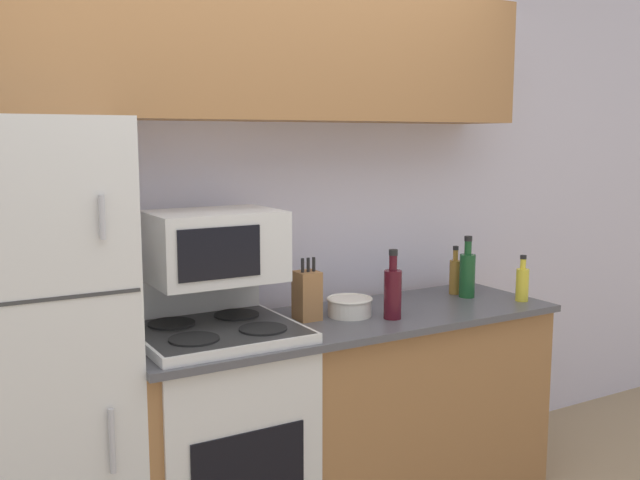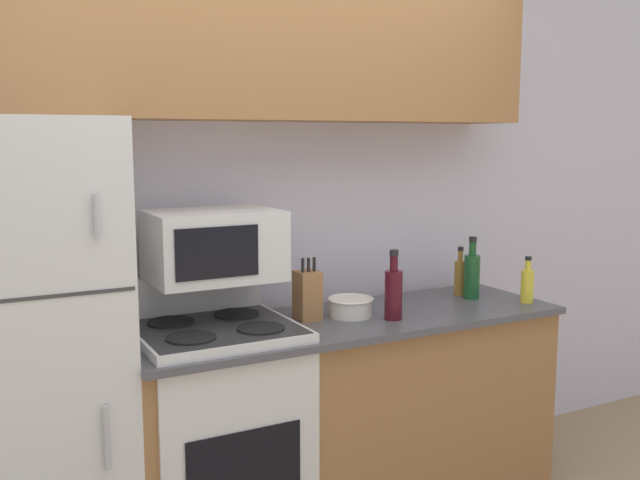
{
  "view_description": "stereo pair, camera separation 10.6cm",
  "coord_description": "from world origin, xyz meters",
  "px_view_note": "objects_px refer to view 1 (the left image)",
  "views": [
    {
      "loc": [
        -1.27,
        -2.26,
        1.68
      ],
      "look_at": [
        0.2,
        0.26,
        1.26
      ],
      "focal_mm": 40.0,
      "sensor_mm": 36.0,
      "label": 1
    },
    {
      "loc": [
        -1.18,
        -2.31,
        1.68
      ],
      "look_at": [
        0.2,
        0.26,
        1.26
      ],
      "focal_mm": 40.0,
      "sensor_mm": 36.0,
      "label": 2
    }
  ],
  "objects_px": {
    "refrigerator": "(21,371)",
    "knife_block": "(307,295)",
    "bottle_wine_red": "(393,292)",
    "bottle_vinegar": "(455,275)",
    "stove": "(219,438)",
    "bowl": "(350,306)",
    "bottle_cooking_spray": "(522,283)",
    "microwave": "(214,246)",
    "bottle_wine_green": "(467,273)"
  },
  "relations": [
    {
      "from": "refrigerator",
      "to": "knife_block",
      "type": "bearing_deg",
      "value": -0.03
    },
    {
      "from": "bottle_wine_red",
      "to": "knife_block",
      "type": "bearing_deg",
      "value": 152.38
    },
    {
      "from": "bottle_vinegar",
      "to": "stove",
      "type": "bearing_deg",
      "value": -174.73
    },
    {
      "from": "bottle_wine_red",
      "to": "bowl",
      "type": "bearing_deg",
      "value": 135.33
    },
    {
      "from": "knife_block",
      "to": "bottle_cooking_spray",
      "type": "height_order",
      "value": "knife_block"
    },
    {
      "from": "bowl",
      "to": "bottle_cooking_spray",
      "type": "bearing_deg",
      "value": -11.16
    },
    {
      "from": "refrigerator",
      "to": "bottle_wine_red",
      "type": "bearing_deg",
      "value": -6.62
    },
    {
      "from": "stove",
      "to": "bottle_cooking_spray",
      "type": "distance_m",
      "value": 1.58
    },
    {
      "from": "stove",
      "to": "refrigerator",
      "type": "bearing_deg",
      "value": 176.0
    },
    {
      "from": "microwave",
      "to": "bottle_wine_green",
      "type": "bearing_deg",
      "value": -2.71
    },
    {
      "from": "knife_block",
      "to": "bottle_vinegar",
      "type": "bearing_deg",
      "value": 4.69
    },
    {
      "from": "knife_block",
      "to": "bottle_vinegar",
      "type": "distance_m",
      "value": 0.88
    },
    {
      "from": "microwave",
      "to": "bottle_wine_red",
      "type": "distance_m",
      "value": 0.79
    },
    {
      "from": "bottle_cooking_spray",
      "to": "bottle_vinegar",
      "type": "relative_size",
      "value": 0.92
    },
    {
      "from": "knife_block",
      "to": "bottle_wine_green",
      "type": "bearing_deg",
      "value": -0.91
    },
    {
      "from": "bottle_cooking_spray",
      "to": "refrigerator",
      "type": "bearing_deg",
      "value": 174.58
    },
    {
      "from": "microwave",
      "to": "bowl",
      "type": "xyz_separation_m",
      "value": [
        0.59,
        -0.08,
        -0.3
      ]
    },
    {
      "from": "microwave",
      "to": "bottle_vinegar",
      "type": "xyz_separation_m",
      "value": [
        1.28,
        0.03,
        -0.25
      ]
    },
    {
      "from": "refrigerator",
      "to": "bottle_vinegar",
      "type": "xyz_separation_m",
      "value": [
        2.02,
        0.07,
        0.13
      ]
    },
    {
      "from": "bottle_wine_green",
      "to": "knife_block",
      "type": "bearing_deg",
      "value": 179.09
    },
    {
      "from": "bottle_wine_red",
      "to": "bottle_vinegar",
      "type": "relative_size",
      "value": 1.25
    },
    {
      "from": "bottle_wine_green",
      "to": "bottle_cooking_spray",
      "type": "height_order",
      "value": "bottle_wine_green"
    },
    {
      "from": "bottle_wine_green",
      "to": "bottle_wine_red",
      "type": "xyz_separation_m",
      "value": [
        -0.56,
        -0.16,
        0.0
      ]
    },
    {
      "from": "knife_block",
      "to": "bowl",
      "type": "height_order",
      "value": "knife_block"
    },
    {
      "from": "refrigerator",
      "to": "microwave",
      "type": "relative_size",
      "value": 3.42
    },
    {
      "from": "stove",
      "to": "bowl",
      "type": "xyz_separation_m",
      "value": [
        0.62,
        0.01,
        0.46
      ]
    },
    {
      "from": "bottle_wine_green",
      "to": "stove",
      "type": "bearing_deg",
      "value": -178.48
    },
    {
      "from": "knife_block",
      "to": "microwave",
      "type": "bearing_deg",
      "value": 173.3
    },
    {
      "from": "stove",
      "to": "knife_block",
      "type": "xyz_separation_m",
      "value": [
        0.43,
        0.05,
        0.53
      ]
    },
    {
      "from": "knife_block",
      "to": "bottle_wine_red",
      "type": "bearing_deg",
      "value": -27.62
    },
    {
      "from": "microwave",
      "to": "bottle_cooking_spray",
      "type": "bearing_deg",
      "value": -9.94
    },
    {
      "from": "bottle_wine_green",
      "to": "bottle_vinegar",
      "type": "bearing_deg",
      "value": 91.19
    },
    {
      "from": "microwave",
      "to": "bottle_vinegar",
      "type": "distance_m",
      "value": 1.3
    },
    {
      "from": "microwave",
      "to": "bottle_wine_red",
      "type": "relative_size",
      "value": 1.71
    },
    {
      "from": "bottle_cooking_spray",
      "to": "bottle_wine_green",
      "type": "bearing_deg",
      "value": 131.48
    },
    {
      "from": "stove",
      "to": "bottle_wine_red",
      "type": "relative_size",
      "value": 3.7
    },
    {
      "from": "knife_block",
      "to": "bottle_wine_red",
      "type": "relative_size",
      "value": 0.9
    },
    {
      "from": "bottle_wine_green",
      "to": "bottle_vinegar",
      "type": "distance_m",
      "value": 0.09
    },
    {
      "from": "microwave",
      "to": "knife_block",
      "type": "bearing_deg",
      "value": -6.7
    },
    {
      "from": "microwave",
      "to": "bottle_wine_red",
      "type": "height_order",
      "value": "microwave"
    },
    {
      "from": "microwave",
      "to": "bottle_cooking_spray",
      "type": "relative_size",
      "value": 2.33
    },
    {
      "from": "stove",
      "to": "knife_block",
      "type": "distance_m",
      "value": 0.68
    },
    {
      "from": "bowl",
      "to": "bottle_vinegar",
      "type": "distance_m",
      "value": 0.7
    },
    {
      "from": "microwave",
      "to": "bottle_wine_red",
      "type": "bearing_deg",
      "value": -16.69
    },
    {
      "from": "microwave",
      "to": "bowl",
      "type": "relative_size",
      "value": 2.53
    },
    {
      "from": "microwave",
      "to": "bowl",
      "type": "height_order",
      "value": "microwave"
    },
    {
      "from": "stove",
      "to": "microwave",
      "type": "bearing_deg",
      "value": 69.23
    },
    {
      "from": "bottle_wine_green",
      "to": "refrigerator",
      "type": "bearing_deg",
      "value": 179.59
    },
    {
      "from": "bowl",
      "to": "bottle_wine_red",
      "type": "distance_m",
      "value": 0.2
    },
    {
      "from": "refrigerator",
      "to": "bottle_wine_red",
      "type": "height_order",
      "value": "refrigerator"
    }
  ]
}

